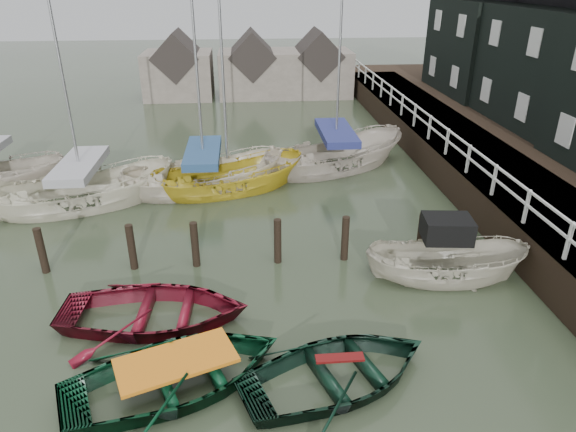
{
  "coord_description": "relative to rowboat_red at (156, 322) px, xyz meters",
  "views": [
    {
      "loc": [
        0.37,
        -10.21,
        7.82
      ],
      "look_at": [
        1.52,
        3.22,
        1.4
      ],
      "focal_mm": 32.0,
      "sensor_mm": 36.0,
      "label": 1
    }
  ],
  "objects": [
    {
      "name": "ground",
      "position": [
        2.0,
        -0.34,
        0.0
      ],
      "size": [
        120.0,
        120.0,
        0.0
      ],
      "primitive_type": "plane",
      "color": "#283320",
      "rests_on": "ground"
    },
    {
      "name": "pier",
      "position": [
        11.48,
        9.66,
        0.71
      ],
      "size": [
        3.04,
        32.0,
        2.7
      ],
      "color": "black",
      "rests_on": "ground"
    },
    {
      "name": "mooring_pilings",
      "position": [
        0.89,
        2.66,
        0.5
      ],
      "size": [
        13.72,
        0.22,
        1.8
      ],
      "color": "black",
      "rests_on": "ground"
    },
    {
      "name": "far_sheds",
      "position": [
        2.83,
        25.66,
        1.86
      ],
      "size": [
        14.0,
        4.08,
        4.39
      ],
      "color": "#665B51",
      "rests_on": "ground"
    },
    {
      "name": "rowboat_red",
      "position": [
        0.0,
        0.0,
        0.0
      ],
      "size": [
        4.75,
        3.52,
        0.95
      ],
      "primitive_type": "imported",
      "rotation": [
        0.0,
        0.0,
        1.52
      ],
      "color": "maroon",
      "rests_on": "ground"
    },
    {
      "name": "rowboat_green",
      "position": [
        0.8,
        -2.26,
        0.0
      ],
      "size": [
        5.45,
        4.7,
        0.95
      ],
      "primitive_type": "imported",
      "rotation": [
        0.0,
        0.0,
        1.94
      ],
      "color": "#08311A",
      "rests_on": "ground"
    },
    {
      "name": "rowboat_dkgreen",
      "position": [
        4.13,
        -2.45,
        0.0
      ],
      "size": [
        5.02,
        4.27,
        0.88
      ],
      "primitive_type": "imported",
      "rotation": [
        0.0,
        0.0,
        1.91
      ],
      "color": "black",
      "rests_on": "ground"
    },
    {
      "name": "motorboat",
      "position": [
        7.79,
        1.37,
        0.09
      ],
      "size": [
        4.6,
        2.17,
        2.65
      ],
      "rotation": [
        0.0,
        0.0,
        1.45
      ],
      "color": "beige",
      "rests_on": "ground"
    },
    {
      "name": "sailboat_a",
      "position": [
        -3.64,
        7.47,
        0.06
      ],
      "size": [
        7.1,
        4.48,
        11.34
      ],
      "rotation": [
        0.0,
        0.0,
        1.89
      ],
      "color": "beige",
      "rests_on": "ground"
    },
    {
      "name": "sailboat_b",
      "position": [
        0.7,
        8.63,
        0.06
      ],
      "size": [
        6.92,
        4.04,
        11.94
      ],
      "rotation": [
        0.0,
        0.0,
        1.83
      ],
      "color": "beige",
      "rests_on": "ground"
    },
    {
      "name": "sailboat_c",
      "position": [
        1.64,
        8.49,
        0.01
      ],
      "size": [
        6.53,
        3.86,
        10.29
      ],
      "rotation": [
        0.0,
        0.0,
        1.84
      ],
      "color": "gold",
      "rests_on": "ground"
    },
    {
      "name": "sailboat_d",
      "position": [
        6.27,
        10.62,
        0.06
      ],
      "size": [
        7.39,
        5.2,
        12.04
      ],
      "rotation": [
        0.0,
        0.0,
        1.99
      ],
      "color": "#BEB2A2",
      "rests_on": "ground"
    }
  ]
}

